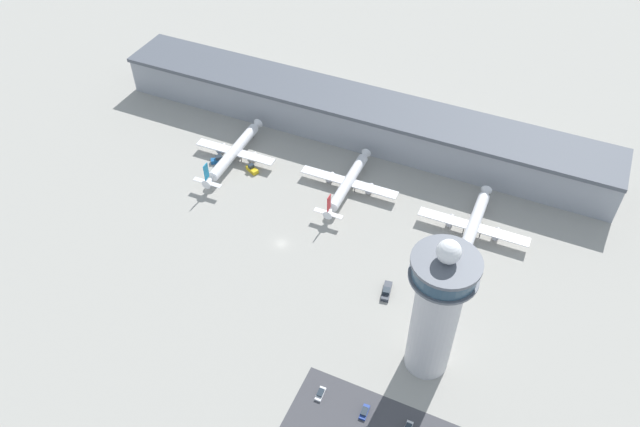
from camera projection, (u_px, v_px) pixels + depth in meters
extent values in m
plane|color=#9E9B93|center=(281.00, 244.00, 220.93)|extent=(1000.00, 1000.00, 0.00)
cube|color=#9399A3|center=(356.00, 119.00, 261.00)|extent=(211.30, 22.00, 16.01)
cube|color=#4C515B|center=(357.00, 102.00, 254.86)|extent=(211.30, 25.00, 1.60)
cylinder|color=#BCBCC1|center=(434.00, 322.00, 172.86)|extent=(12.81, 12.81, 39.05)
cylinder|color=#565B66|center=(444.00, 276.00, 158.95)|extent=(18.26, 18.26, 0.80)
cylinder|color=#334C60|center=(445.00, 269.00, 157.06)|extent=(16.80, 16.80, 4.62)
cylinder|color=#565B66|center=(447.00, 262.00, 155.10)|extent=(18.26, 18.26, 1.00)
sphere|color=white|center=(449.00, 252.00, 152.53)|extent=(6.36, 6.36, 6.36)
cylinder|color=white|center=(234.00, 151.00, 251.24)|extent=(4.87, 34.37, 4.20)
cone|color=white|center=(256.00, 126.00, 263.76)|extent=(4.28, 3.86, 4.20)
cone|color=white|center=(209.00, 181.00, 238.30)|extent=(3.88, 5.12, 3.78)
cube|color=white|center=(235.00, 152.00, 252.20)|extent=(34.42, 5.07, 0.44)
cylinder|color=#A8A8B2|center=(221.00, 149.00, 255.79)|extent=(2.40, 4.67, 2.31)
cylinder|color=#A8A8B2|center=(252.00, 157.00, 251.71)|extent=(2.40, 4.67, 2.31)
cube|color=#197FB2|center=(206.00, 172.00, 233.82)|extent=(0.35, 2.81, 6.72)
cube|color=white|center=(207.00, 182.00, 237.08)|extent=(11.80, 2.23, 0.24)
cylinder|color=black|center=(253.00, 136.00, 264.01)|extent=(0.28, 0.28, 2.35)
cylinder|color=black|center=(241.00, 160.00, 252.62)|extent=(0.28, 0.28, 2.35)
cylinder|color=black|center=(229.00, 156.00, 254.28)|extent=(0.28, 0.28, 2.35)
cylinder|color=white|center=(348.00, 182.00, 238.47)|extent=(4.28, 31.40, 3.97)
cone|color=white|center=(365.00, 155.00, 249.91)|extent=(4.00, 3.61, 3.97)
cone|color=white|center=(330.00, 212.00, 226.64)|extent=(3.62, 4.79, 3.57)
cube|color=white|center=(349.00, 182.00, 239.37)|extent=(39.09, 4.79, 0.44)
cylinder|color=#A8A8B2|center=(330.00, 177.00, 243.23)|extent=(2.22, 4.38, 2.18)
cylinder|color=#A8A8B2|center=(370.00, 189.00, 238.49)|extent=(2.22, 4.38, 2.18)
cube|color=red|center=(329.00, 203.00, 222.42)|extent=(0.33, 2.80, 6.35)
cube|color=white|center=(328.00, 213.00, 225.48)|extent=(11.12, 2.11, 0.24)
cylinder|color=black|center=(362.00, 166.00, 250.09)|extent=(0.28, 0.28, 2.15)
cylinder|color=black|center=(355.00, 190.00, 239.69)|extent=(0.28, 0.28, 2.15)
cylinder|color=black|center=(341.00, 186.00, 241.30)|extent=(0.28, 0.28, 2.15)
cylinder|color=white|center=(473.00, 226.00, 220.54)|extent=(4.61, 34.34, 4.24)
cone|color=white|center=(485.00, 193.00, 233.03)|extent=(4.28, 3.86, 4.24)
cone|color=white|center=(459.00, 265.00, 207.64)|extent=(3.87, 5.13, 3.81)
cube|color=white|center=(473.00, 227.00, 221.51)|extent=(39.92, 4.83, 0.44)
cylinder|color=#A8A8B2|center=(450.00, 221.00, 225.48)|extent=(2.38, 4.69, 2.33)
cylinder|color=#A8A8B2|center=(497.00, 234.00, 220.64)|extent=(2.38, 4.69, 2.33)
cube|color=orange|center=(461.00, 256.00, 203.13)|extent=(0.33, 2.80, 6.78)
cube|color=white|center=(458.00, 267.00, 206.41)|extent=(11.89, 2.13, 0.24)
cylinder|color=black|center=(482.00, 205.00, 233.36)|extent=(0.28, 0.28, 2.54)
cylinder|color=black|center=(480.00, 236.00, 221.98)|extent=(0.28, 0.28, 2.54)
cylinder|color=black|center=(463.00, 231.00, 223.69)|extent=(0.28, 0.28, 2.54)
cube|color=black|center=(221.00, 162.00, 253.38)|extent=(7.01, 5.86, 0.12)
cube|color=#195699|center=(221.00, 160.00, 252.82)|extent=(8.15, 6.71, 1.74)
cube|color=#232D38|center=(219.00, 157.00, 251.60)|extent=(3.21, 3.10, 1.42)
cube|color=black|center=(252.00, 171.00, 249.19)|extent=(5.20, 4.13, 0.12)
cube|color=gold|center=(252.00, 170.00, 248.65)|extent=(6.04, 4.61, 1.69)
cube|color=#232D38|center=(251.00, 166.00, 247.88)|extent=(2.43, 2.66, 1.38)
cube|color=black|center=(386.00, 293.00, 205.06)|extent=(3.57, 6.96, 0.12)
cube|color=#2D333D|center=(387.00, 291.00, 204.61)|extent=(3.89, 8.22, 1.41)
cube|color=#232D38|center=(386.00, 291.00, 203.17)|extent=(2.64, 2.72, 1.15)
cube|color=#232D38|center=(408.00, 427.00, 170.32)|extent=(1.62, 2.27, 0.63)
cube|color=black|center=(364.00, 413.00, 174.46)|extent=(2.01, 4.03, 0.12)
cube|color=navy|center=(364.00, 412.00, 174.23)|extent=(2.12, 4.78, 0.77)
cube|color=#232D38|center=(364.00, 411.00, 173.67)|extent=(1.79, 2.66, 0.63)
cube|color=black|center=(320.00, 395.00, 178.49)|extent=(1.92, 3.89, 0.12)
cube|color=silver|center=(320.00, 394.00, 178.27)|extent=(2.03, 4.62, 0.75)
cube|color=#232D38|center=(321.00, 392.00, 177.87)|extent=(1.72, 2.56, 0.61)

